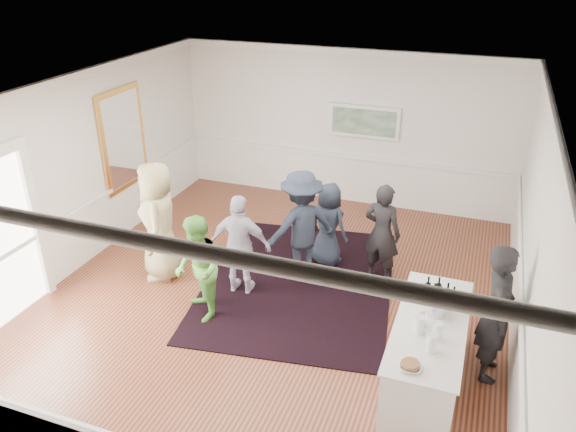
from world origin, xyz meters
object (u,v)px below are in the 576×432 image
(guest_lilac, at_px, (241,245))
(guest_dark_b, at_px, (382,233))
(serving_table, at_px, (427,353))
(nut_bowl, at_px, (410,366))
(guest_green, at_px, (198,269))
(ice_bucket, at_px, (437,306))
(bartender, at_px, (498,313))
(guest_navy, at_px, (328,224))
(guest_dark_a, at_px, (301,226))
(guest_tan, at_px, (159,221))

(guest_lilac, xyz_separation_m, guest_dark_b, (1.97, 1.11, 0.02))
(serving_table, distance_m, nut_bowl, 1.01)
(guest_dark_b, xyz_separation_m, nut_bowl, (0.93, -3.09, 0.09))
(guest_green, distance_m, ice_bucket, 3.35)
(serving_table, distance_m, bartender, 0.99)
(guest_lilac, relative_size, guest_navy, 1.12)
(guest_green, bearing_deg, guest_navy, 104.78)
(bartender, bearing_deg, guest_navy, 52.03)
(guest_green, height_order, guest_navy, guest_green)
(nut_bowl, bearing_deg, guest_dark_a, 128.70)
(guest_green, xyz_separation_m, guest_navy, (1.32, 2.13, -0.07))
(guest_green, xyz_separation_m, guest_dark_b, (2.27, 1.93, 0.04))
(bartender, bearing_deg, guest_tan, 80.60)
(serving_table, distance_m, guest_dark_a, 2.95)
(guest_navy, distance_m, ice_bucket, 3.00)
(guest_dark_b, height_order, nut_bowl, guest_dark_b)
(bartender, xyz_separation_m, guest_dark_b, (-1.78, 1.76, -0.09))
(guest_lilac, distance_m, ice_bucket, 3.17)
(guest_dark_b, xyz_separation_m, guest_navy, (-0.95, 0.20, -0.10))
(bartender, relative_size, nut_bowl, 7.66)
(bartender, xyz_separation_m, guest_green, (-4.05, -0.17, -0.12))
(guest_dark_a, relative_size, guest_dark_b, 1.11)
(guest_navy, bearing_deg, nut_bowl, 141.20)
(bartender, height_order, guest_dark_a, guest_dark_a)
(serving_table, bearing_deg, ice_bucket, 82.03)
(guest_lilac, relative_size, guest_dark_b, 0.98)
(bartender, xyz_separation_m, guest_lilac, (-3.75, 0.64, -0.10))
(ice_bucket, bearing_deg, guest_dark_a, 145.05)
(guest_tan, xyz_separation_m, ice_bucket, (4.47, -0.89, 0.02))
(bartender, relative_size, guest_dark_b, 1.10)
(bartender, distance_m, guest_lilac, 3.81)
(guest_navy, bearing_deg, bartender, 165.85)
(guest_tan, distance_m, guest_navy, 2.80)
(guest_green, bearing_deg, guest_lilac, 116.44)
(guest_dark_a, bearing_deg, guest_green, 11.23)
(guest_tan, distance_m, guest_dark_a, 2.29)
(guest_dark_a, height_order, guest_navy, guest_dark_a)
(guest_lilac, xyz_separation_m, guest_dark_a, (0.74, 0.72, 0.11))
(guest_tan, bearing_deg, guest_lilac, 64.30)
(guest_navy, bearing_deg, ice_bucket, 153.97)
(bartender, bearing_deg, ice_bucket, 106.65)
(bartender, bearing_deg, nut_bowl, 145.11)
(guest_dark_b, height_order, guest_navy, guest_dark_b)
(guest_green, distance_m, nut_bowl, 3.41)
(serving_table, distance_m, guest_navy, 3.14)
(guest_lilac, height_order, guest_navy, guest_lilac)
(bartender, distance_m, guest_dark_b, 2.51)
(guest_dark_a, bearing_deg, serving_table, 96.68)
(guest_tan, bearing_deg, serving_table, 50.40)
(serving_table, height_order, guest_dark_a, guest_dark_a)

